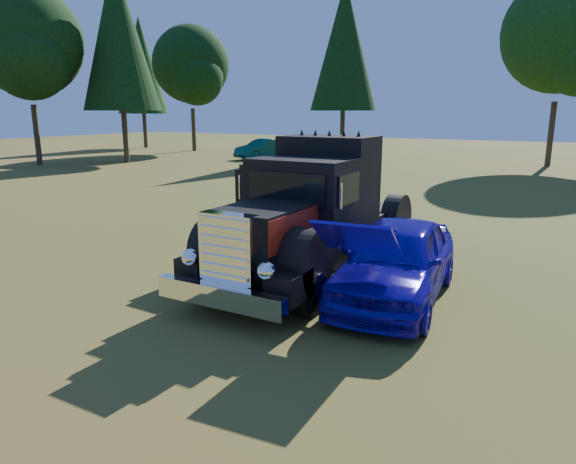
# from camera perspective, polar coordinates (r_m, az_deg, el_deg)

# --- Properties ---
(ground) EXTENTS (120.00, 120.00, 0.00)m
(ground) POSITION_cam_1_polar(r_m,az_deg,el_deg) (10.54, -5.79, -6.42)
(ground) COLOR #365017
(ground) RESTS_ON ground
(treeline) EXTENTS (72.10, 23.52, 13.84)m
(treeline) POSITION_cam_1_polar(r_m,az_deg,el_deg) (35.68, 20.38, 19.38)
(treeline) COLOR #2D2116
(treeline) RESTS_ON ground
(diamond_t_truck) EXTENTS (3.38, 7.16, 3.00)m
(diamond_t_truck) POSITION_cam_1_polar(r_m,az_deg,el_deg) (11.17, 2.54, 1.58)
(diamond_t_truck) COLOR black
(diamond_t_truck) RESTS_ON ground
(hotrod_coupe) EXTENTS (2.20, 4.64, 1.89)m
(hotrod_coupe) POSITION_cam_1_polar(r_m,az_deg,el_deg) (10.02, 11.93, -3.08)
(hotrod_coupe) COLOR #14079D
(hotrod_coupe) RESTS_ON ground
(spectator_near) EXTENTS (0.59, 0.75, 1.82)m
(spectator_near) POSITION_cam_1_polar(r_m,az_deg,el_deg) (12.35, -3.85, 0.94)
(spectator_near) COLOR #1A1C3D
(spectator_near) RESTS_ON ground
(spectator_far) EXTENTS (1.00, 1.03, 1.67)m
(spectator_far) POSITION_cam_1_polar(r_m,az_deg,el_deg) (12.85, -1.88, 1.10)
(spectator_far) COLOR #202D4A
(spectator_far) RESTS_ON ground
(distant_teal_car) EXTENTS (2.91, 4.77, 1.49)m
(distant_teal_car) POSITION_cam_1_polar(r_m,az_deg,el_deg) (39.40, -2.79, 9.20)
(distant_teal_car) COLOR #092E36
(distant_teal_car) RESTS_ON ground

